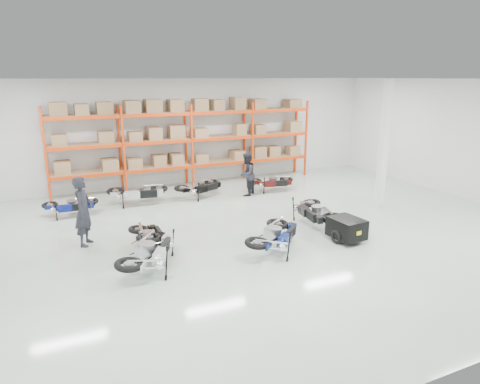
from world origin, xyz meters
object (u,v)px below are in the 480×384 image
moto_silver_left (149,247)px  moto_touring_right (315,207)px  trailer (346,228)px  moto_back_b (138,189)px  person_left (84,211)px  moto_back_c (200,184)px  person_back (247,174)px  moto_black_far_left (151,234)px  moto_back_d (272,179)px  moto_blue_centre (276,231)px  moto_back_a (70,202)px

moto_silver_left → moto_touring_right: size_ratio=1.06×
moto_silver_left → trailer: 5.56m
moto_back_b → person_left: size_ratio=0.97×
moto_touring_right → trailer: size_ratio=1.14×
trailer → moto_back_c: 6.54m
moto_back_b → moto_touring_right: bearing=-124.2°
moto_touring_right → person_back: bearing=106.2°
moto_black_far_left → moto_back_c: size_ratio=0.97×
moto_back_d → person_back: person_back is taller
moto_blue_centre → moto_back_a: 7.36m
moto_touring_right → trailer: moto_touring_right is taller
person_back → moto_back_c: bearing=-57.4°
moto_black_far_left → moto_silver_left: bearing=76.4°
moto_blue_centre → moto_back_d: size_ratio=1.19×
moto_back_a → person_back: bearing=-86.3°
moto_black_far_left → person_left: 2.07m
person_back → moto_blue_centre: bearing=31.1°
moto_back_c → moto_back_d: moto_back_c is taller
moto_blue_centre → moto_black_far_left: size_ratio=1.12×
moto_back_d → moto_back_a: bearing=104.0°
moto_back_b → person_left: person_left is taller
moto_back_c → moto_black_far_left: bearing=126.9°
moto_black_far_left → person_back: person_back is taller
moto_touring_right → moto_black_far_left: bearing=-169.9°
moto_back_b → person_left: bearing=158.1°
moto_touring_right → moto_back_c: moto_touring_right is taller
moto_back_d → person_back: size_ratio=0.94×
moto_black_far_left → moto_back_b: bearing=-95.7°
moto_back_c → trailer: bearing=-179.8°
moto_back_a → moto_back_d: 7.78m
moto_blue_centre → moto_back_a: moto_blue_centre is taller
person_left → person_back: bearing=-41.2°
moto_blue_centre → person_back: (1.71, 5.42, 0.27)m
trailer → moto_back_c: size_ratio=0.93×
moto_blue_centre → moto_back_c: (-0.06, 5.93, -0.05)m
person_left → moto_blue_centre: bearing=-94.6°
moto_touring_right → moto_back_a: moto_touring_right is taller
moto_silver_left → moto_touring_right: 5.64m
moto_touring_right → moto_back_a: size_ratio=1.19×
moto_black_far_left → trailer: size_ratio=1.05×
moto_touring_right → person_back: (-0.47, 4.04, 0.29)m
moto_black_far_left → moto_back_d: bearing=-143.1°
moto_blue_centre → moto_silver_left: 3.37m
moto_back_d → moto_back_c: bearing=97.2°
moto_back_a → moto_back_d: size_ratio=0.97×
moto_touring_right → moto_back_c: 5.07m
moto_back_d → person_left: (-7.56, -2.95, 0.49)m
moto_touring_right → person_left: 6.92m
moto_silver_left → moto_black_far_left: (0.29, 1.06, -0.08)m
moto_back_b → moto_back_c: moto_back_b is taller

